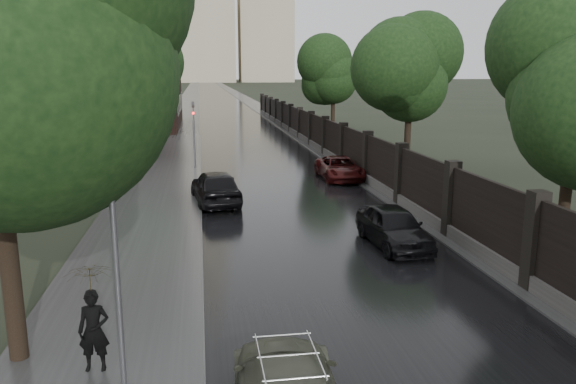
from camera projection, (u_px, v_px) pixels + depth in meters
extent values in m
cube|color=black|center=(211.00, 88.00, 192.88)|extent=(8.00, 420.00, 0.02)
cube|color=#2D2D2D|center=(193.00, 88.00, 191.96)|extent=(4.00, 420.00, 0.16)
cube|color=#2D2D2D|center=(227.00, 88.00, 193.70)|extent=(3.00, 420.00, 0.08)
cube|color=#383533|center=(319.00, 147.00, 40.92)|extent=(0.40, 75.00, 0.50)
cube|color=black|center=(319.00, 130.00, 40.65)|extent=(0.15, 75.00, 2.00)
cube|color=black|center=(262.00, 103.00, 77.39)|extent=(0.45, 0.45, 2.70)
cylinder|color=black|center=(1.00, 188.00, 10.37)|extent=(0.36, 0.36, 7.15)
cylinder|color=black|center=(137.00, 115.00, 36.52)|extent=(0.36, 0.36, 5.85)
sphere|color=black|center=(135.00, 78.00, 36.03)|extent=(4.25, 4.25, 4.25)
cylinder|color=black|center=(569.00, 166.00, 17.64)|extent=(0.36, 0.36, 5.53)
sphere|color=black|center=(576.00, 95.00, 17.18)|extent=(4.08, 4.08, 4.08)
cylinder|color=black|center=(408.00, 125.00, 31.17)|extent=(0.36, 0.36, 5.53)
sphere|color=black|center=(410.00, 85.00, 30.70)|extent=(4.08, 4.08, 4.08)
cylinder|color=black|center=(333.00, 106.00, 48.55)|extent=(0.36, 0.36, 5.53)
sphere|color=black|center=(333.00, 80.00, 48.08)|extent=(4.08, 4.08, 4.08)
cylinder|color=#59595E|center=(116.00, 264.00, 9.48)|extent=(0.10, 0.10, 5.00)
cube|color=#59595E|center=(106.00, 113.00, 8.94)|extent=(0.25, 0.12, 0.12)
cylinder|color=#59595E|center=(194.00, 145.00, 32.55)|extent=(0.12, 0.12, 3.00)
imported|color=#59595E|center=(193.00, 110.00, 32.13)|extent=(0.16, 0.20, 1.00)
sphere|color=#FF0C0C|center=(193.00, 113.00, 32.02)|extent=(0.14, 0.14, 0.14)
cube|color=black|center=(51.00, 26.00, 54.77)|extent=(24.00, 18.00, 20.00)
cube|color=tan|center=(143.00, 39.00, 289.66)|extent=(28.00, 22.00, 44.00)
cube|color=tan|center=(266.00, 40.00, 299.31)|extent=(28.00, 22.00, 44.00)
cube|color=tan|center=(205.00, 24.00, 292.80)|extent=(30.00, 30.00, 60.00)
imported|color=black|center=(216.00, 187.00, 24.41)|extent=(2.34, 4.71, 1.54)
imported|color=black|center=(394.00, 227.00, 18.53)|extent=(1.81, 4.03, 1.34)
imported|color=black|center=(340.00, 168.00, 30.06)|extent=(2.04, 4.38, 1.21)
imported|color=black|center=(94.00, 331.00, 10.48)|extent=(0.60, 0.41, 1.58)
imported|color=black|center=(89.00, 266.00, 10.21)|extent=(0.97, 0.99, 0.84)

